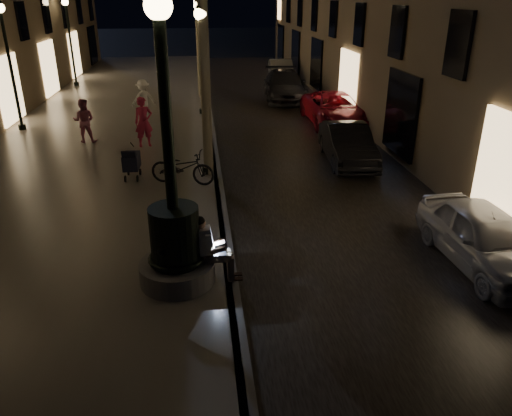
{
  "coord_description": "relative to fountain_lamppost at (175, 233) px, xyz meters",
  "views": [
    {
      "loc": [
        -0.47,
        -6.16,
        5.2
      ],
      "look_at": [
        0.59,
        3.0,
        1.18
      ],
      "focal_mm": 35.0,
      "sensor_mm": 36.0,
      "label": 1
    }
  ],
  "objects": [
    {
      "name": "lamp_curb_d",
      "position": [
        0.7,
        30.0,
        2.02
      ],
      "size": [
        0.36,
        0.36,
        4.81
      ],
      "color": "black",
      "rests_on": "promenade"
    },
    {
      "name": "car_front",
      "position": [
        6.17,
        0.27,
        -0.59
      ],
      "size": [
        1.61,
        3.7,
        1.24
      ],
      "primitive_type": "imported",
      "rotation": [
        0.0,
        0.0,
        0.04
      ],
      "color": "#96979D",
      "rests_on": "ground"
    },
    {
      "name": "pedestrian_white",
      "position": [
        -1.77,
        13.43,
        -0.21
      ],
      "size": [
        1.18,
        0.92,
        1.61
      ],
      "primitive_type": "imported",
      "rotation": [
        0.0,
        0.0,
        3.5
      ],
      "color": "white",
      "rests_on": "promenade"
    },
    {
      "name": "ground",
      "position": [
        1.0,
        13.0,
        -1.21
      ],
      "size": [
        120.0,
        120.0,
        0.0
      ],
      "primitive_type": "plane",
      "color": "black",
      "rests_on": "ground"
    },
    {
      "name": "bicycle",
      "position": [
        0.01,
        5.2,
        -0.53
      ],
      "size": [
        1.95,
        1.18,
        0.97
      ],
      "primitive_type": "imported",
      "rotation": [
        0.0,
        0.0,
        1.26
      ],
      "color": "black",
      "rests_on": "promenade"
    },
    {
      "name": "promenade",
      "position": [
        -3.0,
        13.0,
        -1.11
      ],
      "size": [
        8.0,
        45.0,
        0.2
      ],
      "primitive_type": "cube",
      "color": "slate",
      "rests_on": "ground"
    },
    {
      "name": "lamp_left_b",
      "position": [
        -6.4,
        12.0,
        2.02
      ],
      "size": [
        0.36,
        0.36,
        4.81
      ],
      "color": "black",
      "rests_on": "promenade"
    },
    {
      "name": "lamp_curb_b",
      "position": [
        0.7,
        14.0,
        2.02
      ],
      "size": [
        0.36,
        0.36,
        4.81
      ],
      "color": "black",
      "rests_on": "promenade"
    },
    {
      "name": "seated_man_laptop",
      "position": [
        0.61,
        -0.0,
        -0.32
      ],
      "size": [
        0.94,
        0.32,
        1.31
      ],
      "color": "tan",
      "rests_on": "promenade"
    },
    {
      "name": "cobble_lane",
      "position": [
        4.0,
        13.0,
        -1.2
      ],
      "size": [
        6.0,
        45.0,
        0.02
      ],
      "primitive_type": "cube",
      "color": "black",
      "rests_on": "ground"
    },
    {
      "name": "car_third",
      "position": [
        6.2,
        12.13,
        -0.56
      ],
      "size": [
        2.17,
        4.7,
        1.3
      ],
      "primitive_type": "imported",
      "rotation": [
        0.0,
        0.0,
        -0.0
      ],
      "color": "maroon",
      "rests_on": "ground"
    },
    {
      "name": "car_fifth",
      "position": [
        5.73,
        23.33,
        -0.56
      ],
      "size": [
        1.68,
        4.03,
        1.3
      ],
      "primitive_type": "imported",
      "rotation": [
        0.0,
        0.0,
        -0.08
      ],
      "color": "#9FA09B",
      "rests_on": "ground"
    },
    {
      "name": "lamp_curb_a",
      "position": [
        0.7,
        6.0,
        2.02
      ],
      "size": [
        0.36,
        0.36,
        4.81
      ],
      "color": "black",
      "rests_on": "promenade"
    },
    {
      "name": "car_rear",
      "position": [
        5.0,
        17.62,
        -0.49
      ],
      "size": [
        2.38,
        5.1,
        1.44
      ],
      "primitive_type": "imported",
      "rotation": [
        0.0,
        0.0,
        -0.07
      ],
      "color": "#2B2B30",
      "rests_on": "ground"
    },
    {
      "name": "lamp_left_c",
      "position": [
        -6.4,
        22.0,
        2.02
      ],
      "size": [
        0.36,
        0.36,
        4.81
      ],
      "color": "black",
      "rests_on": "promenade"
    },
    {
      "name": "curb_strip",
      "position": [
        1.0,
        13.0,
        -1.11
      ],
      "size": [
        0.25,
        45.0,
        0.2
      ],
      "primitive_type": "cube",
      "color": "#59595B",
      "rests_on": "ground"
    },
    {
      "name": "fountain_lamppost",
      "position": [
        0.0,
        0.0,
        0.0
      ],
      "size": [
        1.4,
        1.4,
        5.21
      ],
      "color": "#59595B",
      "rests_on": "promenade"
    },
    {
      "name": "stroller",
      "position": [
        -1.45,
        5.78,
        -0.49
      ],
      "size": [
        0.46,
        1.01,
        1.03
      ],
      "rotation": [
        0.0,
        0.0,
        -0.04
      ],
      "color": "black",
      "rests_on": "promenade"
    },
    {
      "name": "car_second",
      "position": [
        5.3,
        7.11,
        -0.59
      ],
      "size": [
        1.57,
        3.86,
        1.25
      ],
      "primitive_type": "imported",
      "rotation": [
        0.0,
        0.0,
        -0.07
      ],
      "color": "black",
      "rests_on": "ground"
    },
    {
      "name": "lamp_curb_c",
      "position": [
        0.7,
        22.0,
        2.02
      ],
      "size": [
        0.36,
        0.36,
        4.81
      ],
      "color": "black",
      "rests_on": "promenade"
    },
    {
      "name": "pedestrian_pink",
      "position": [
        -3.54,
        9.88,
        -0.23
      ],
      "size": [
        0.78,
        0.62,
        1.55
      ],
      "primitive_type": "imported",
      "rotation": [
        0.0,
        0.0,
        3.1
      ],
      "color": "#C06583",
      "rests_on": "promenade"
    },
    {
      "name": "pedestrian_red",
      "position": [
        -1.37,
        9.1,
        -0.15
      ],
      "size": [
        0.72,
        0.59,
        1.71
      ],
      "primitive_type": "imported",
      "rotation": [
        0.0,
        0.0,
        0.32
      ],
      "color": "#C4274A",
      "rests_on": "promenade"
    }
  ]
}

